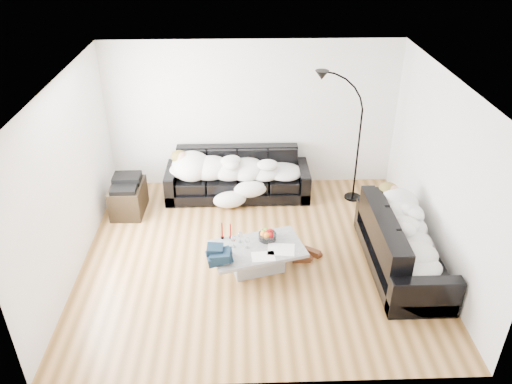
{
  "coord_description": "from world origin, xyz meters",
  "views": [
    {
      "loc": [
        -0.2,
        -5.86,
        4.47
      ],
      "look_at": [
        0.0,
        0.3,
        0.9
      ],
      "focal_mm": 35.0,
      "sensor_mm": 36.0,
      "label": 1
    }
  ],
  "objects_px": {
    "sofa_back": "(238,175)",
    "stereo": "(126,182)",
    "sleeper_back": "(237,165)",
    "wine_glass_c": "(247,243)",
    "coffee_table": "(257,258)",
    "fruit_bowl": "(267,235)",
    "floor_lamp": "(358,146)",
    "candle_right": "(230,231)",
    "av_cabinet": "(128,198)",
    "shoes": "(306,255)",
    "wine_glass_a": "(240,237)",
    "sofa_right": "(404,242)",
    "candle_left": "(222,231)",
    "sleeper_right": "(406,229)",
    "wine_glass_b": "(233,242)"
  },
  "relations": [
    {
      "from": "coffee_table",
      "to": "candle_right",
      "type": "bearing_deg",
      "value": 147.91
    },
    {
      "from": "sofa_back",
      "to": "stereo",
      "type": "bearing_deg",
      "value": -165.1
    },
    {
      "from": "wine_glass_b",
      "to": "coffee_table",
      "type": "bearing_deg",
      "value": -3.55
    },
    {
      "from": "candle_right",
      "to": "sleeper_back",
      "type": "bearing_deg",
      "value": 86.78
    },
    {
      "from": "sofa_back",
      "to": "av_cabinet",
      "type": "height_order",
      "value": "sofa_back"
    },
    {
      "from": "shoes",
      "to": "sofa_back",
      "type": "bearing_deg",
      "value": 129.8
    },
    {
      "from": "wine_glass_b",
      "to": "av_cabinet",
      "type": "xyz_separation_m",
      "value": [
        -1.75,
        1.56,
        -0.2
      ]
    },
    {
      "from": "wine_glass_a",
      "to": "av_cabinet",
      "type": "distance_m",
      "value": 2.35
    },
    {
      "from": "sofa_back",
      "to": "sleeper_back",
      "type": "height_order",
      "value": "sleeper_back"
    },
    {
      "from": "sofa_right",
      "to": "fruit_bowl",
      "type": "relative_size",
      "value": 8.27
    },
    {
      "from": "sofa_right",
      "to": "sleeper_right",
      "type": "xyz_separation_m",
      "value": [
        0.0,
        -0.0,
        0.22
      ]
    },
    {
      "from": "sleeper_back",
      "to": "candle_right",
      "type": "height_order",
      "value": "sleeper_back"
    },
    {
      "from": "candle_right",
      "to": "shoes",
      "type": "distance_m",
      "value": 1.17
    },
    {
      "from": "fruit_bowl",
      "to": "wine_glass_c",
      "type": "height_order",
      "value": "wine_glass_c"
    },
    {
      "from": "wine_glass_c",
      "to": "candle_left",
      "type": "relative_size",
      "value": 0.65
    },
    {
      "from": "wine_glass_c",
      "to": "floor_lamp",
      "type": "bearing_deg",
      "value": 45.49
    },
    {
      "from": "sofa_back",
      "to": "floor_lamp",
      "type": "relative_size",
      "value": 1.23
    },
    {
      "from": "sofa_right",
      "to": "av_cabinet",
      "type": "height_order",
      "value": "sofa_right"
    },
    {
      "from": "sofa_back",
      "to": "sleeper_back",
      "type": "xyz_separation_m",
      "value": [
        0.0,
        -0.05,
        0.23
      ]
    },
    {
      "from": "sofa_back",
      "to": "wine_glass_a",
      "type": "xyz_separation_m",
      "value": [
        0.04,
        -1.93,
        0.05
      ]
    },
    {
      "from": "wine_glass_a",
      "to": "av_cabinet",
      "type": "height_order",
      "value": "wine_glass_a"
    },
    {
      "from": "sofa_right",
      "to": "floor_lamp",
      "type": "relative_size",
      "value": 1.04
    },
    {
      "from": "sleeper_right",
      "to": "stereo",
      "type": "xyz_separation_m",
      "value": [
        -4.1,
        1.61,
        -0.07
      ]
    },
    {
      "from": "stereo",
      "to": "sleeper_right",
      "type": "bearing_deg",
      "value": -22.12
    },
    {
      "from": "shoes",
      "to": "stereo",
      "type": "relative_size",
      "value": 1.0
    },
    {
      "from": "candle_left",
      "to": "wine_glass_c",
      "type": "bearing_deg",
      "value": -33.77
    },
    {
      "from": "fruit_bowl",
      "to": "floor_lamp",
      "type": "bearing_deg",
      "value": 47.12
    },
    {
      "from": "shoes",
      "to": "stereo",
      "type": "height_order",
      "value": "stereo"
    },
    {
      "from": "wine_glass_b",
      "to": "shoes",
      "type": "bearing_deg",
      "value": 10.33
    },
    {
      "from": "coffee_table",
      "to": "floor_lamp",
      "type": "distance_m",
      "value": 2.7
    },
    {
      "from": "candle_right",
      "to": "floor_lamp",
      "type": "bearing_deg",
      "value": 38.35
    },
    {
      "from": "stereo",
      "to": "sofa_right",
      "type": "bearing_deg",
      "value": -22.12
    },
    {
      "from": "sleeper_right",
      "to": "wine_glass_b",
      "type": "xyz_separation_m",
      "value": [
        -2.35,
        0.05,
        -0.18
      ]
    },
    {
      "from": "wine_glass_a",
      "to": "candle_left",
      "type": "height_order",
      "value": "candle_left"
    },
    {
      "from": "sofa_back",
      "to": "sleeper_back",
      "type": "relative_size",
      "value": 1.18
    },
    {
      "from": "stereo",
      "to": "fruit_bowl",
      "type": "bearing_deg",
      "value": -32.7
    },
    {
      "from": "stereo",
      "to": "sofa_back",
      "type": "bearing_deg",
      "value": 14.19
    },
    {
      "from": "wine_glass_c",
      "to": "stereo",
      "type": "bearing_deg",
      "value": 140.82
    },
    {
      "from": "floor_lamp",
      "to": "shoes",
      "type": "bearing_deg",
      "value": -99.1
    },
    {
      "from": "wine_glass_c",
      "to": "sofa_back",
      "type": "bearing_deg",
      "value": 93.74
    },
    {
      "from": "wine_glass_b",
      "to": "floor_lamp",
      "type": "distance_m",
      "value": 2.85
    },
    {
      "from": "coffee_table",
      "to": "shoes",
      "type": "distance_m",
      "value": 0.76
    },
    {
      "from": "coffee_table",
      "to": "floor_lamp",
      "type": "bearing_deg",
      "value": 47.52
    },
    {
      "from": "coffee_table",
      "to": "candle_right",
      "type": "xyz_separation_m",
      "value": [
        -0.37,
        0.23,
        0.3
      ]
    },
    {
      "from": "fruit_bowl",
      "to": "floor_lamp",
      "type": "height_order",
      "value": "floor_lamp"
    },
    {
      "from": "wine_glass_b",
      "to": "floor_lamp",
      "type": "height_order",
      "value": "floor_lamp"
    },
    {
      "from": "sofa_back",
      "to": "candle_right",
      "type": "height_order",
      "value": "sofa_back"
    },
    {
      "from": "fruit_bowl",
      "to": "wine_glass_a",
      "type": "xyz_separation_m",
      "value": [
        -0.38,
        -0.05,
        0.0
      ]
    },
    {
      "from": "sofa_right",
      "to": "wine_glass_a",
      "type": "bearing_deg",
      "value": 85.85
    },
    {
      "from": "wine_glass_c",
      "to": "coffee_table",
      "type": "bearing_deg",
      "value": 2.52
    }
  ]
}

